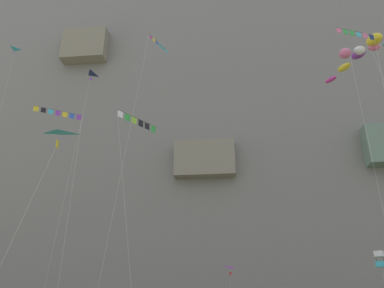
{
  "coord_description": "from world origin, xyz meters",
  "views": [
    {
      "loc": [
        4.31,
        -10.92,
        3.07
      ],
      "look_at": [
        0.82,
        22.79,
        17.56
      ],
      "focal_mm": 36.12,
      "sensor_mm": 36.0,
      "label": 1
    }
  ],
  "objects_px": {
    "kite_delta_upper_right": "(86,88)",
    "kite_banner_upper_mid": "(137,126)",
    "kite_banner_mid_right": "(58,123)",
    "kite_delta_far_right": "(9,71)",
    "kite_banner_low_center": "(152,69)",
    "kite_delta_far_left": "(55,140)",
    "kite_windsock_near_cliff": "(360,53)",
    "kite_banner_high_left": "(361,54)",
    "kite_delta_mid_left": "(233,274)",
    "kite_box_upper_left": "(380,259)",
    "kite_windsock_low_left": "(358,51)"
  },
  "relations": [
    {
      "from": "kite_box_upper_left",
      "to": "kite_banner_high_left",
      "type": "height_order",
      "value": "kite_banner_high_left"
    },
    {
      "from": "kite_windsock_near_cliff",
      "to": "kite_banner_upper_mid",
      "type": "relative_size",
      "value": 1.22
    },
    {
      "from": "kite_delta_mid_left",
      "to": "kite_banner_high_left",
      "type": "distance_m",
      "value": 28.94
    },
    {
      "from": "kite_delta_far_right",
      "to": "kite_windsock_low_left",
      "type": "bearing_deg",
      "value": -18.72
    },
    {
      "from": "kite_delta_upper_right",
      "to": "kite_delta_mid_left",
      "type": "height_order",
      "value": "kite_delta_upper_right"
    },
    {
      "from": "kite_banner_upper_mid",
      "to": "kite_delta_far_left",
      "type": "height_order",
      "value": "kite_banner_upper_mid"
    },
    {
      "from": "kite_banner_low_center",
      "to": "kite_box_upper_left",
      "type": "xyz_separation_m",
      "value": [
        24.16,
        14.75,
        -17.48
      ]
    },
    {
      "from": "kite_windsock_near_cliff",
      "to": "kite_box_upper_left",
      "type": "height_order",
      "value": "kite_windsock_near_cliff"
    },
    {
      "from": "kite_windsock_low_left",
      "to": "kite_delta_mid_left",
      "type": "distance_m",
      "value": 27.88
    },
    {
      "from": "kite_delta_mid_left",
      "to": "kite_delta_upper_right",
      "type": "bearing_deg",
      "value": -142.93
    },
    {
      "from": "kite_banner_mid_right",
      "to": "kite_banner_high_left",
      "type": "height_order",
      "value": "kite_banner_high_left"
    },
    {
      "from": "kite_banner_upper_mid",
      "to": "kite_delta_mid_left",
      "type": "bearing_deg",
      "value": 65.29
    },
    {
      "from": "kite_delta_far_right",
      "to": "kite_windsock_low_left",
      "type": "xyz_separation_m",
      "value": [
        38.26,
        -12.96,
        -9.38
      ]
    },
    {
      "from": "kite_delta_far_left",
      "to": "kite_delta_mid_left",
      "type": "bearing_deg",
      "value": 68.92
    },
    {
      "from": "kite_windsock_near_cliff",
      "to": "kite_banner_mid_right",
      "type": "xyz_separation_m",
      "value": [
        -24.96,
        0.47,
        -4.8
      ]
    },
    {
      "from": "kite_delta_far_right",
      "to": "kite_delta_upper_right",
      "type": "height_order",
      "value": "kite_delta_far_right"
    },
    {
      "from": "kite_box_upper_left",
      "to": "kite_banner_high_left",
      "type": "relative_size",
      "value": 0.43
    },
    {
      "from": "kite_delta_far_right",
      "to": "kite_banner_mid_right",
      "type": "bearing_deg",
      "value": -40.74
    },
    {
      "from": "kite_delta_far_right",
      "to": "kite_delta_far_left",
      "type": "height_order",
      "value": "kite_delta_far_right"
    },
    {
      "from": "kite_delta_far_left",
      "to": "kite_banner_mid_right",
      "type": "bearing_deg",
      "value": 116.63
    },
    {
      "from": "kite_windsock_near_cliff",
      "to": "kite_delta_upper_right",
      "type": "distance_m",
      "value": 27.99
    },
    {
      "from": "kite_banner_upper_mid",
      "to": "kite_box_upper_left",
      "type": "bearing_deg",
      "value": 35.14
    },
    {
      "from": "kite_delta_upper_right",
      "to": "kite_delta_mid_left",
      "type": "bearing_deg",
      "value": 37.07
    },
    {
      "from": "kite_windsock_near_cliff",
      "to": "kite_banner_high_left",
      "type": "height_order",
      "value": "kite_windsock_near_cliff"
    },
    {
      "from": "kite_box_upper_left",
      "to": "kite_delta_far_left",
      "type": "bearing_deg",
      "value": -135.04
    },
    {
      "from": "kite_windsock_near_cliff",
      "to": "kite_delta_upper_right",
      "type": "height_order",
      "value": "kite_delta_upper_right"
    },
    {
      "from": "kite_banner_mid_right",
      "to": "kite_windsock_low_left",
      "type": "xyz_separation_m",
      "value": [
        24.59,
        -1.19,
        4.51
      ]
    },
    {
      "from": "kite_banner_mid_right",
      "to": "kite_banner_upper_mid",
      "type": "relative_size",
      "value": 0.99
    },
    {
      "from": "kite_delta_far_right",
      "to": "kite_banner_low_center",
      "type": "height_order",
      "value": "kite_delta_far_right"
    },
    {
      "from": "kite_delta_far_right",
      "to": "kite_delta_far_left",
      "type": "relative_size",
      "value": 2.7
    },
    {
      "from": "kite_delta_far_right",
      "to": "kite_box_upper_left",
      "type": "bearing_deg",
      "value": 10.42
    },
    {
      "from": "kite_windsock_low_left",
      "to": "kite_delta_mid_left",
      "type": "bearing_deg",
      "value": 117.13
    },
    {
      "from": "kite_windsock_near_cliff",
      "to": "kite_delta_far_left",
      "type": "xyz_separation_m",
      "value": [
        -21.38,
        -6.66,
        -9.68
      ]
    },
    {
      "from": "kite_windsock_near_cliff",
      "to": "kite_delta_mid_left",
      "type": "bearing_deg",
      "value": 118.76
    },
    {
      "from": "kite_delta_mid_left",
      "to": "kite_delta_far_left",
      "type": "distance_m",
      "value": 29.28
    },
    {
      "from": "kite_banner_upper_mid",
      "to": "kite_delta_far_left",
      "type": "xyz_separation_m",
      "value": [
        -2.48,
        -9.73,
        -5.55
      ]
    },
    {
      "from": "kite_delta_mid_left",
      "to": "kite_banner_upper_mid",
      "type": "bearing_deg",
      "value": -114.71
    },
    {
      "from": "kite_delta_far_right",
      "to": "kite_delta_mid_left",
      "type": "height_order",
      "value": "kite_delta_far_right"
    },
    {
      "from": "kite_banner_low_center",
      "to": "kite_banner_high_left",
      "type": "height_order",
      "value": "kite_banner_low_center"
    },
    {
      "from": "kite_windsock_low_left",
      "to": "kite_banner_upper_mid",
      "type": "distance_m",
      "value": 19.31
    },
    {
      "from": "kite_delta_far_right",
      "to": "kite_banner_low_center",
      "type": "bearing_deg",
      "value": -18.09
    },
    {
      "from": "kite_delta_far_left",
      "to": "kite_box_upper_left",
      "type": "distance_m",
      "value": 38.53
    },
    {
      "from": "kite_delta_far_right",
      "to": "kite_banner_high_left",
      "type": "distance_m",
      "value": 42.31
    },
    {
      "from": "kite_windsock_near_cliff",
      "to": "kite_banner_low_center",
      "type": "distance_m",
      "value": 19.62
    },
    {
      "from": "kite_delta_upper_right",
      "to": "kite_banner_upper_mid",
      "type": "xyz_separation_m",
      "value": [
        7.52,
        -5.45,
        -7.68
      ]
    },
    {
      "from": "kite_delta_far_right",
      "to": "kite_banner_low_center",
      "type": "xyz_separation_m",
      "value": [
        20.19,
        -6.59,
        -5.48
      ]
    },
    {
      "from": "kite_banner_upper_mid",
      "to": "kite_banner_low_center",
      "type": "xyz_separation_m",
      "value": [
        0.46,
        2.59,
        7.75
      ]
    },
    {
      "from": "kite_delta_far_right",
      "to": "kite_delta_mid_left",
      "type": "bearing_deg",
      "value": 15.96
    },
    {
      "from": "kite_banner_high_left",
      "to": "kite_delta_upper_right",
      "type": "bearing_deg",
      "value": 152.65
    },
    {
      "from": "kite_delta_far_right",
      "to": "kite_box_upper_left",
      "type": "relative_size",
      "value": 3.76
    }
  ]
}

